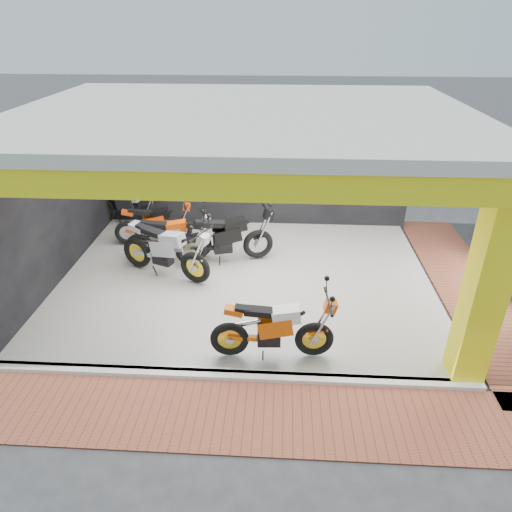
# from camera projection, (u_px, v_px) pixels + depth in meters

# --- Properties ---
(ground) EXTENTS (80.00, 80.00, 0.00)m
(ground) POSITION_uv_depth(u_px,v_px,m) (237.00, 339.00, 8.30)
(ground) COLOR #2D2D30
(ground) RESTS_ON ground
(showroom_floor) EXTENTS (8.00, 6.00, 0.10)m
(showroom_floor) POSITION_uv_depth(u_px,v_px,m) (246.00, 280.00, 10.03)
(showroom_floor) COLOR silver
(showroom_floor) RESTS_ON ground
(showroom_ceiling) EXTENTS (8.40, 6.40, 0.20)m
(showroom_ceiling) POSITION_uv_depth(u_px,v_px,m) (243.00, 114.00, 8.37)
(showroom_ceiling) COLOR beige
(showroom_ceiling) RESTS_ON corner_column
(back_wall) EXTENTS (8.20, 0.20, 3.50)m
(back_wall) POSITION_uv_depth(u_px,v_px,m) (254.00, 164.00, 11.97)
(back_wall) COLOR black
(back_wall) RESTS_ON ground
(left_wall) EXTENTS (0.20, 6.20, 3.50)m
(left_wall) POSITION_uv_depth(u_px,v_px,m) (48.00, 204.00, 9.44)
(left_wall) COLOR black
(left_wall) RESTS_ON ground
(corner_column) EXTENTS (0.50, 0.50, 3.50)m
(corner_column) POSITION_uv_depth(u_px,v_px,m) (487.00, 285.00, 6.62)
(corner_column) COLOR yellow
(corner_column) RESTS_ON ground
(header_beam_front) EXTENTS (8.40, 0.30, 0.40)m
(header_beam_front) POSITION_uv_depth(u_px,v_px,m) (225.00, 183.00, 5.86)
(header_beam_front) COLOR yellow
(header_beam_front) RESTS_ON corner_column
(header_beam_right) EXTENTS (0.30, 6.40, 0.40)m
(header_beam_right) POSITION_uv_depth(u_px,v_px,m) (462.00, 133.00, 8.30)
(header_beam_right) COLOR yellow
(header_beam_right) RESTS_ON corner_column
(floor_kerb) EXTENTS (8.00, 0.20, 0.10)m
(floor_kerb) POSITION_uv_depth(u_px,v_px,m) (231.00, 376.00, 7.37)
(floor_kerb) COLOR silver
(floor_kerb) RESTS_ON ground
(paver_front) EXTENTS (9.00, 1.40, 0.03)m
(paver_front) POSITION_uv_depth(u_px,v_px,m) (225.00, 415.00, 6.70)
(paver_front) COLOR brown
(paver_front) RESTS_ON ground
(paver_right) EXTENTS (1.40, 7.00, 0.03)m
(paver_right) POSITION_uv_depth(u_px,v_px,m) (468.00, 288.00, 9.81)
(paver_right) COLOR brown
(paver_right) RESTS_ON ground
(moto_hero) EXTENTS (2.21, 0.93, 1.33)m
(moto_hero) POSITION_uv_depth(u_px,v_px,m) (315.00, 324.00, 7.43)
(moto_hero) COLOR #E75709
(moto_hero) RESTS_ON showroom_floor
(moto_row_a) EXTENTS (2.55, 1.75, 1.46)m
(moto_row_a) POSITION_uv_depth(u_px,v_px,m) (194.00, 253.00, 9.48)
(moto_row_a) COLOR #B3B6BB
(moto_row_a) RESTS_ON showroom_floor
(moto_row_b) EXTENTS (2.54, 1.52, 1.46)m
(moto_row_b) POSITION_uv_depth(u_px,v_px,m) (258.00, 230.00, 10.46)
(moto_row_b) COLOR black
(moto_row_b) RESTS_ON showroom_floor
(moto_row_c) EXTENTS (2.19, 1.01, 1.29)m
(moto_row_c) POSITION_uv_depth(u_px,v_px,m) (198.00, 233.00, 10.54)
(moto_row_c) COLOR #9D9FA4
(moto_row_c) RESTS_ON showroom_floor
(moto_row_d) EXTENTS (2.12, 1.13, 1.23)m
(moto_row_d) POSITION_uv_depth(u_px,v_px,m) (179.00, 219.00, 11.35)
(moto_row_d) COLOR #E14209
(moto_row_d) RESTS_ON showroom_floor
(moto_row_e) EXTENTS (2.24, 1.36, 1.28)m
(moto_row_e) POSITION_uv_depth(u_px,v_px,m) (147.00, 206.00, 12.05)
(moto_row_e) COLOR black
(moto_row_e) RESTS_ON showroom_floor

